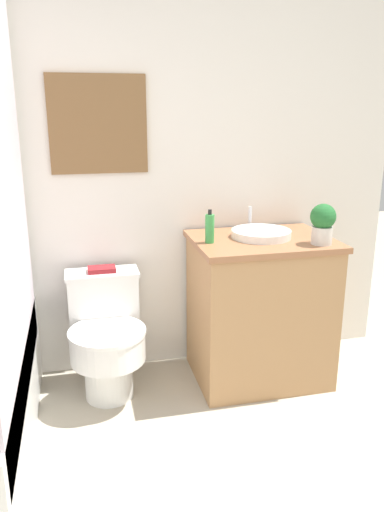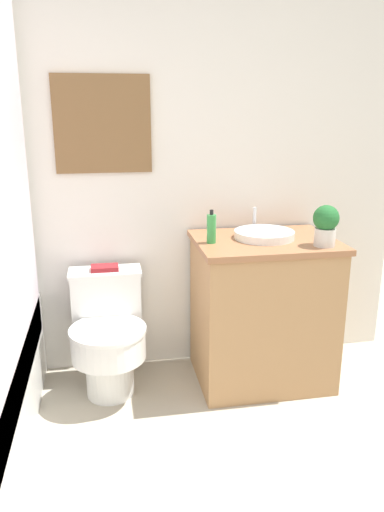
% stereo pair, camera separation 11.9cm
% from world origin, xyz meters
% --- Properties ---
extents(wall_back, '(3.12, 0.07, 2.50)m').
position_xyz_m(wall_back, '(-0.00, 2.33, 1.25)').
color(wall_back, white).
rests_on(wall_back, ground_plane).
extents(toilet, '(0.39, 0.52, 0.62)m').
position_xyz_m(toilet, '(-0.13, 2.03, 0.32)').
color(toilet, white).
rests_on(toilet, ground_plane).
extents(vanity, '(0.73, 0.56, 0.80)m').
position_xyz_m(vanity, '(0.69, 2.01, 0.40)').
color(vanity, '#AD7F51').
rests_on(vanity, ground_plane).
extents(sink, '(0.31, 0.35, 0.13)m').
position_xyz_m(sink, '(0.69, 2.03, 0.82)').
color(sink, white).
rests_on(sink, vanity).
extents(soap_bottle, '(0.05, 0.05, 0.17)m').
position_xyz_m(soap_bottle, '(0.40, 1.99, 0.87)').
color(soap_bottle, green).
rests_on(soap_bottle, vanity).
extents(potted_plant, '(0.13, 0.13, 0.20)m').
position_xyz_m(potted_plant, '(0.94, 1.84, 0.91)').
color(potted_plant, beige).
rests_on(potted_plant, vanity).
extents(book_on_tank, '(0.14, 0.09, 0.02)m').
position_xyz_m(book_on_tank, '(-0.13, 2.17, 0.64)').
color(book_on_tank, maroon).
rests_on(book_on_tank, toilet).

